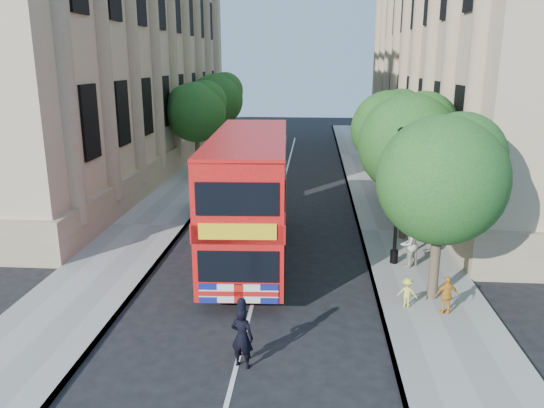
% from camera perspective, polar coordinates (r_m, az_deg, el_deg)
% --- Properties ---
extents(ground, '(120.00, 120.00, 0.00)m').
position_cam_1_polar(ground, '(15.33, -3.13, -14.43)').
color(ground, black).
rests_on(ground, ground).
extents(pavement_right, '(3.50, 80.00, 0.12)m').
position_cam_1_polar(pavement_right, '(24.70, 13.37, -2.93)').
color(pavement_right, gray).
rests_on(pavement_right, ground).
extents(pavement_left, '(3.50, 80.00, 0.12)m').
position_cam_1_polar(pavement_left, '(25.54, -13.05, -2.30)').
color(pavement_left, gray).
rests_on(pavement_left, ground).
extents(building_right, '(12.00, 38.00, 18.00)m').
position_cam_1_polar(building_right, '(39.10, 23.25, 16.14)').
color(building_right, tan).
rests_on(building_right, ground).
extents(building_left, '(12.00, 38.00, 18.00)m').
position_cam_1_polar(building_left, '(40.38, -19.13, 16.45)').
color(building_left, tan).
rests_on(building_left, ground).
extents(tree_right_near, '(4.00, 4.00, 6.08)m').
position_cam_1_polar(tree_right_near, '(17.04, 17.97, 3.21)').
color(tree_right_near, '#473828').
rests_on(tree_right_near, ground).
extents(tree_right_mid, '(4.20, 4.20, 6.37)m').
position_cam_1_polar(tree_right_mid, '(22.80, 14.63, 6.84)').
color(tree_right_mid, '#473828').
rests_on(tree_right_mid, ground).
extents(tree_right_far, '(4.00, 4.00, 6.15)m').
position_cam_1_polar(tree_right_far, '(28.70, 12.59, 8.33)').
color(tree_right_far, '#473828').
rests_on(tree_right_far, ground).
extents(tree_left_far, '(4.00, 4.00, 6.30)m').
position_cam_1_polar(tree_left_far, '(36.22, -8.11, 10.12)').
color(tree_left_far, '#473828').
rests_on(tree_left_far, ground).
extents(tree_left_back, '(4.20, 4.20, 6.65)m').
position_cam_1_polar(tree_left_back, '(44.02, -5.86, 11.41)').
color(tree_left_back, '#473828').
rests_on(tree_left_back, ground).
extents(lamp_post, '(0.32, 0.32, 5.16)m').
position_cam_1_polar(lamp_post, '(20.10, 13.35, 0.20)').
color(lamp_post, black).
rests_on(lamp_post, pavement_right).
extents(double_decker_bus, '(3.26, 10.48, 4.79)m').
position_cam_1_polar(double_decker_bus, '(20.41, -2.41, 1.22)').
color(double_decker_bus, red).
rests_on(double_decker_bus, ground).
extents(box_van, '(2.13, 4.50, 2.50)m').
position_cam_1_polar(box_van, '(26.85, -5.82, 1.45)').
color(box_van, black).
rests_on(box_van, ground).
extents(police_constable, '(0.69, 0.55, 1.64)m').
position_cam_1_polar(police_constable, '(13.80, -3.23, -14.13)').
color(police_constable, black).
rests_on(police_constable, ground).
extents(woman_pedestrian, '(1.06, 1.05, 1.73)m').
position_cam_1_polar(woman_pedestrian, '(20.35, 14.49, -4.20)').
color(woman_pedestrian, beige).
rests_on(woman_pedestrian, pavement_right).
extents(child_a, '(0.75, 0.41, 1.21)m').
position_cam_1_polar(child_a, '(17.06, 18.28, -9.29)').
color(child_a, orange).
rests_on(child_a, pavement_right).
extents(child_b, '(0.68, 0.47, 0.96)m').
position_cam_1_polar(child_b, '(17.20, 14.34, -9.23)').
color(child_b, '#DED44B').
rests_on(child_b, pavement_right).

